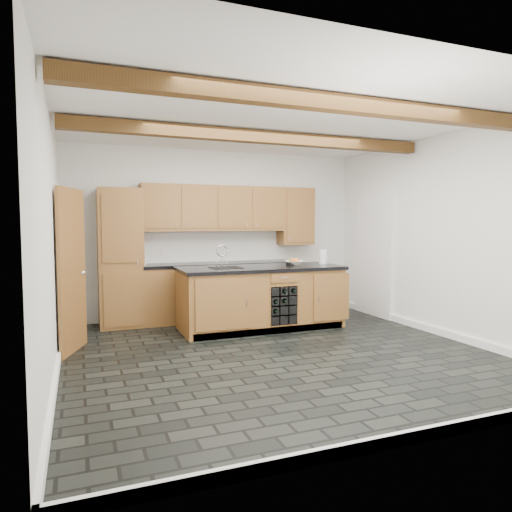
{
  "coord_description": "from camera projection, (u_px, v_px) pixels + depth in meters",
  "views": [
    {
      "loc": [
        -2.24,
        -5.01,
        1.56
      ],
      "look_at": [
        0.03,
        0.8,
        1.13
      ],
      "focal_mm": 32.0,
      "sensor_mm": 36.0,
      "label": 1
    }
  ],
  "objects": [
    {
      "name": "faucet",
      "position": [
        225.0,
        265.0,
        6.66
      ],
      "size": [
        0.45,
        0.4,
        0.34
      ],
      "color": "black",
      "rests_on": "island"
    },
    {
      "name": "back_cabinetry",
      "position": [
        201.0,
        260.0,
        7.45
      ],
      "size": [
        3.65,
        0.62,
        2.2
      ],
      "color": "olive",
      "rests_on": "ground"
    },
    {
      "name": "fruit_cluster",
      "position": [
        294.0,
        260.0,
        7.08
      ],
      "size": [
        0.16,
        0.17,
        0.07
      ],
      "color": "red",
      "rests_on": "fruit_bowl"
    },
    {
      "name": "paper_towel",
      "position": [
        323.0,
        257.0,
        7.31
      ],
      "size": [
        0.13,
        0.13,
        0.23
      ],
      "primitive_type": "cylinder",
      "color": "white",
      "rests_on": "island"
    },
    {
      "name": "island",
      "position": [
        261.0,
        297.0,
        6.85
      ],
      "size": [
        2.48,
        0.96,
        0.93
      ],
      "color": "olive",
      "rests_on": "ground"
    },
    {
      "name": "room_shell",
      "position": [
        255.0,
        227.0,
        5.93
      ],
      "size": [
        5.01,
        5.0,
        5.0
      ],
      "color": "white",
      "rests_on": "ground"
    },
    {
      "name": "kitchen_scale",
      "position": [
        293.0,
        263.0,
        7.05
      ],
      "size": [
        0.22,
        0.15,
        0.06
      ],
      "rotation": [
        0.0,
        0.0,
        0.23
      ],
      "color": "black",
      "rests_on": "island"
    },
    {
      "name": "mug",
      "position": [
        144.0,
        262.0,
        7.05
      ],
      "size": [
        0.1,
        0.1,
        0.09
      ],
      "primitive_type": "imported",
      "rotation": [
        0.0,
        0.0,
        0.12
      ],
      "color": "white",
      "rests_on": "back_cabinetry"
    },
    {
      "name": "fruit_bowl",
      "position": [
        294.0,
        263.0,
        7.08
      ],
      "size": [
        0.33,
        0.33,
        0.07
      ],
      "primitive_type": "imported",
      "rotation": [
        0.0,
        0.0,
        -0.19
      ],
      "color": "white",
      "rests_on": "island"
    },
    {
      "name": "ground",
      "position": [
        277.0,
        352.0,
        5.58
      ],
      "size": [
        5.0,
        5.0,
        0.0
      ],
      "primitive_type": "plane",
      "color": "black",
      "rests_on": "ground"
    }
  ]
}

